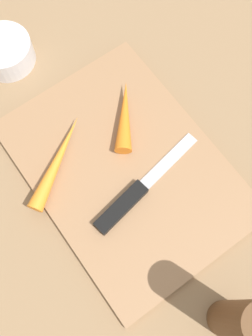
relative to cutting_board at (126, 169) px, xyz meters
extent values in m
plane|color=#8C6D4C|center=(0.00, 0.00, -0.01)|extent=(1.40, 1.40, 0.00)
cube|color=#99704C|center=(0.00, 0.00, 0.00)|extent=(0.36, 0.26, 0.01)
cube|color=#B7B7BC|center=(-0.03, -0.06, 0.01)|extent=(0.04, 0.11, 0.00)
cube|color=black|center=(-0.05, 0.04, 0.01)|extent=(0.04, 0.09, 0.01)
cone|color=orange|center=(0.06, 0.08, 0.02)|extent=(0.10, 0.14, 0.02)
cone|color=orange|center=(0.07, -0.04, 0.02)|extent=(0.11, 0.09, 0.03)
cylinder|color=silver|center=(0.27, 0.04, 0.02)|extent=(0.09, 0.09, 0.04)
cylinder|color=brown|center=(-0.25, 0.02, 0.08)|extent=(0.05, 0.05, 0.17)
camera|label=1|loc=(-0.15, 0.11, 0.57)|focal=42.74mm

